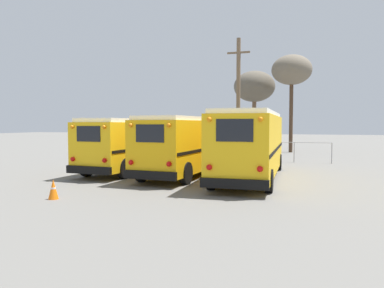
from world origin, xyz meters
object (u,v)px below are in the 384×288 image
(bare_tree_1, at_px, (254,87))
(school_bus_2, at_px, (251,143))
(utility_pole, at_px, (238,97))
(traffic_cone, at_px, (53,189))
(school_bus_0, at_px, (143,142))
(bare_tree_0, at_px, (292,71))
(school_bus_1, at_px, (192,143))

(bare_tree_1, bearing_deg, school_bus_2, -81.09)
(utility_pole, distance_m, traffic_cone, 19.01)
(school_bus_2, bearing_deg, school_bus_0, 164.99)
(school_bus_0, bearing_deg, bare_tree_0, 65.61)
(school_bus_2, xyz_separation_m, traffic_cone, (-5.80, -7.35, -1.41))
(school_bus_1, xyz_separation_m, bare_tree_1, (0.24, 19.11, 4.76))
(school_bus_2, xyz_separation_m, bare_tree_0, (0.65, 18.15, 5.88))
(bare_tree_1, distance_m, traffic_cone, 28.15)
(traffic_cone, bearing_deg, school_bus_1, 73.65)
(utility_pole, xyz_separation_m, traffic_cone, (-2.89, -18.25, -4.46))
(bare_tree_0, xyz_separation_m, bare_tree_1, (-3.78, 1.86, -1.22))
(school_bus_1, distance_m, school_bus_2, 3.50)
(utility_pole, bearing_deg, bare_tree_1, 91.45)
(school_bus_2, height_order, bare_tree_1, bare_tree_1)
(school_bus_2, relative_size, traffic_cone, 14.35)
(school_bus_0, relative_size, school_bus_2, 1.05)
(school_bus_2, xyz_separation_m, bare_tree_1, (-3.14, 20.01, 4.66))
(bare_tree_1, height_order, traffic_cone, bare_tree_1)
(school_bus_1, relative_size, school_bus_2, 0.99)
(school_bus_0, relative_size, bare_tree_0, 1.17)
(school_bus_1, relative_size, traffic_cone, 14.24)
(traffic_cone, bearing_deg, bare_tree_0, 75.81)
(school_bus_0, height_order, utility_pole, utility_pole)
(bare_tree_0, bearing_deg, school_bus_2, -92.04)
(school_bus_2, height_order, utility_pole, utility_pole)
(bare_tree_0, relative_size, bare_tree_1, 1.13)
(school_bus_1, bearing_deg, bare_tree_1, 89.27)
(school_bus_1, distance_m, bare_tree_1, 19.70)
(school_bus_2, bearing_deg, bare_tree_1, 98.91)
(school_bus_0, height_order, bare_tree_0, bare_tree_0)
(bare_tree_0, xyz_separation_m, traffic_cone, (-6.45, -25.50, -7.29))
(school_bus_2, height_order, bare_tree_0, bare_tree_0)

